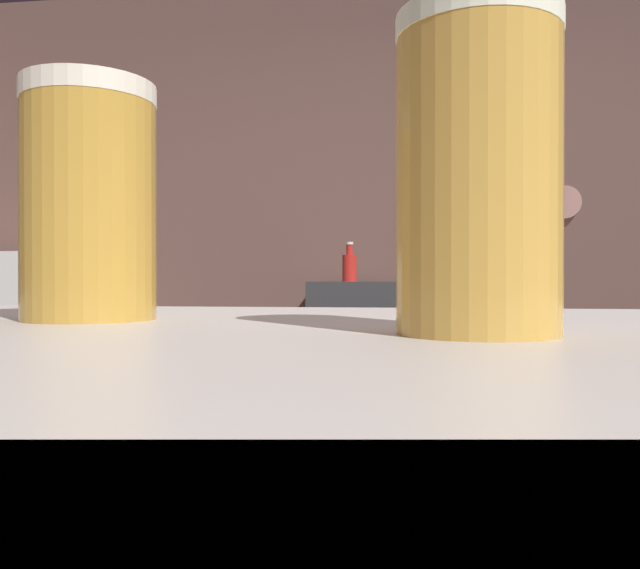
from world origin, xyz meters
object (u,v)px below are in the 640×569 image
mini_fridge (7,371)px  pint_glass_near (89,202)px  bottle_soy (349,266)px  bottle_vinegar (426,267)px  pint_glass_far (478,175)px  chefs_knife (568,336)px  bartender (491,321)px  bottle_hot_sauce (462,264)px  mixing_bowl (343,328)px

mini_fridge → pint_glass_near: 3.34m
bottle_soy → bottle_vinegar: size_ratio=1.09×
pint_glass_far → bottle_soy: (-0.32, 2.97, 0.02)m
chefs_knife → pint_glass_far: bearing=-98.7°
chefs_knife → bottle_soy: size_ratio=1.19×
pint_glass_far → bottle_soy: bottle_soy is taller
bottle_soy → bottle_vinegar: 0.38m
bartender → bottle_soy: bartender is taller
chefs_knife → bottle_soy: bottle_soy is taller
pint_glass_near → pint_glass_far: 0.24m
mini_fridge → bottle_vinegar: bottle_vinegar is taller
bottle_soy → bottle_hot_sauce: (0.56, -0.04, 0.01)m
bottle_hot_sauce → chefs_knife: bearing=-79.7°
bottle_vinegar → chefs_knife: bearing=-72.2°
bartender → mixing_bowl: size_ratio=10.00×
pint_glass_near → bottle_hot_sauce: 2.89m
mini_fridge → pint_glass_near: mini_fridge is taller
bottle_vinegar → bartender: bearing=-86.2°
bartender → chefs_knife: 0.50m
bottle_hot_sauce → bottle_vinegar: bottle_hot_sauce is taller
bottle_hot_sauce → bottle_soy: bearing=176.3°
mini_fridge → mixing_bowl: size_ratio=7.19×
mixing_bowl → bottle_hot_sauce: bottle_hot_sauce is taller
pint_glass_near → bottle_hot_sauce: bearing=80.8°
chefs_knife → mixing_bowl: bearing=-169.7°
bottle_soy → mixing_bowl: bearing=-85.9°
bottle_soy → bottle_hot_sauce: bearing=-3.7°
bartender → bottle_hot_sauce: 1.60m
mixing_bowl → bottle_soy: bottle_soy is taller
chefs_knife → mini_fridge: bearing=163.4°
bartender → bottle_hot_sauce: (0.06, 1.59, 0.18)m
mini_fridge → bottle_vinegar: (2.15, 0.16, 0.54)m
chefs_knife → bottle_vinegar: size_ratio=1.30×
mini_fridge → bottle_hot_sauce: bearing=3.2°
mixing_bowl → pint_glass_far: pint_glass_far is taller
mini_fridge → pint_glass_far: size_ratio=8.53×
bottle_hot_sauce → bottle_vinegar: (-0.17, 0.03, -0.02)m
mini_fridge → bartender: (2.26, -1.46, 0.37)m
mixing_bowl → bartender: bearing=-41.3°
bottle_hot_sauce → bottle_vinegar: size_ratio=1.22×
pint_glass_far → bottle_vinegar: (0.07, 2.96, 0.01)m
pint_glass_near → pint_glass_far: same height
mini_fridge → bottle_soy: size_ratio=6.06×
chefs_knife → bartender: bearing=-118.8°
pint_glass_near → bartender: bearing=72.5°
mini_fridge → pint_glass_far: (2.09, -2.80, 0.52)m
pint_glass_far → bottle_hot_sauce: bearing=85.3°
mini_fridge → chefs_knife: bearing=-22.6°
chefs_knife → pint_glass_near: pint_glass_near is taller
pint_glass_near → chefs_knife: bearing=67.8°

